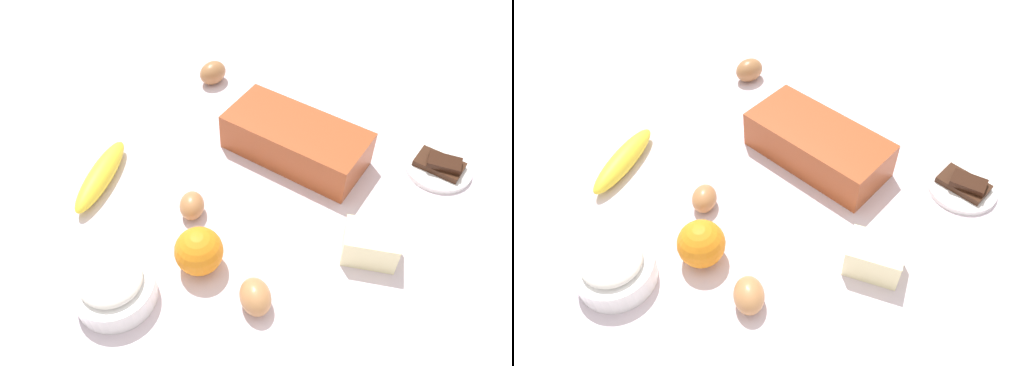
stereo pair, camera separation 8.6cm
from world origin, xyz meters
The scene contains 10 objects.
ground_plane centered at (0.00, 0.00, -0.01)m, with size 2.40×2.40×0.02m, color silver.
loaf_pan centered at (0.01, 0.14, 0.04)m, with size 0.28×0.14×0.08m.
flour_bowl centered at (-0.08, -0.30, 0.03)m, with size 0.13×0.13×0.07m.
banana centered at (-0.27, -0.12, 0.02)m, with size 0.19×0.04×0.04m, color yellow.
orange_fruit centered at (0.00, -0.18, 0.04)m, with size 0.08×0.08×0.08m, color orange.
butter_block centered at (0.23, -0.01, 0.03)m, with size 0.09×0.06×0.06m, color #F4EDB2.
egg_near_butter centered at (0.12, -0.19, 0.02)m, with size 0.05×0.05×0.06m, color #BA7E4C.
egg_beside_bowl centered at (-0.28, 0.25, 0.03)m, with size 0.05×0.05×0.07m, color #A16C41.
egg_loose centered at (-0.08, -0.09, 0.02)m, with size 0.04×0.04×0.06m, color #AF7647.
chocolate_plate centered at (0.27, 0.25, 0.01)m, with size 0.13×0.13×0.03m.
Camera 2 is at (0.39, -0.46, 0.71)m, focal length 34.69 mm.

